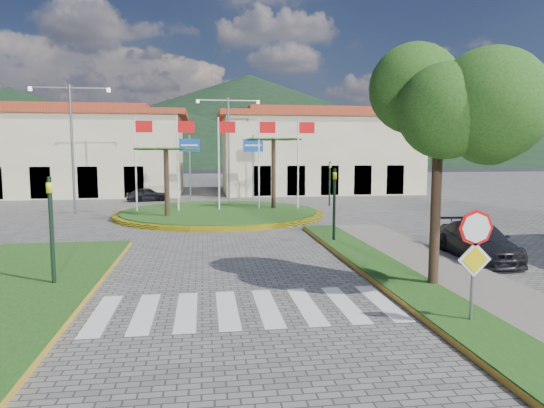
{
  "coord_description": "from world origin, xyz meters",
  "views": [
    {
      "loc": [
        -0.93,
        -7.71,
        3.89
      ],
      "look_at": [
        1.28,
        8.0,
        2.18
      ],
      "focal_mm": 32.0,
      "sensor_mm": 36.0,
      "label": 1
    }
  ],
  "objects": [
    {
      "name": "building_right",
      "position": [
        10.0,
        38.0,
        3.9
      ],
      "size": [
        19.08,
        9.54,
        8.05
      ],
      "color": "#C4BB94",
      "rests_on": "ground"
    },
    {
      "name": "crosswalk",
      "position": [
        0.0,
        4.0,
        0.01
      ],
      "size": [
        8.0,
        3.0,
        0.01
      ],
      "primitive_type": "cube",
      "color": "silver",
      "rests_on": "ground"
    },
    {
      "name": "sidewalk_right",
      "position": [
        6.0,
        2.0,
        0.07
      ],
      "size": [
        4.0,
        28.0,
        0.15
      ],
      "primitive_type": "cube",
      "color": "gray",
      "rests_on": "ground"
    },
    {
      "name": "building_left",
      "position": [
        -14.0,
        38.0,
        3.9
      ],
      "size": [
        23.32,
        9.54,
        8.05
      ],
      "color": "#C4BB94",
      "rests_on": "ground"
    },
    {
      "name": "street_lamp_west",
      "position": [
        -9.0,
        24.0,
        4.5
      ],
      "size": [
        4.8,
        0.16,
        8.0
      ],
      "color": "slate",
      "rests_on": "ground"
    },
    {
      "name": "car_dark_a",
      "position": [
        -5.38,
        31.47,
        0.55
      ],
      "size": [
        3.48,
        2.15,
        1.11
      ],
      "primitive_type": "imported",
      "rotation": [
        0.0,
        0.0,
        1.85
      ],
      "color": "black",
      "rests_on": "ground"
    },
    {
      "name": "hill_near_back",
      "position": [
        -10.0,
        130.0,
        8.0
      ],
      "size": [
        110.0,
        110.0,
        16.0
      ],
      "primitive_type": "cone",
      "color": "black",
      "rests_on": "ground"
    },
    {
      "name": "street_lamp_centre",
      "position": [
        1.0,
        30.0,
        4.5
      ],
      "size": [
        4.8,
        0.16,
        8.0
      ],
      "color": "slate",
      "rests_on": "ground"
    },
    {
      "name": "deciduous_tree",
      "position": [
        5.5,
        5.0,
        5.18
      ],
      "size": [
        3.6,
        3.6,
        6.8
      ],
      "color": "black",
      "rests_on": "ground"
    },
    {
      "name": "hill_far_east",
      "position": [
        70.0,
        135.0,
        9.0
      ],
      "size": [
        120.0,
        120.0,
        18.0
      ],
      "primitive_type": "cone",
      "color": "black",
      "rests_on": "ground"
    },
    {
      "name": "car_dark_b",
      "position": [
        5.29,
        36.11,
        0.52
      ],
      "size": [
        3.37,
        2.11,
        1.05
      ],
      "primitive_type": "imported",
      "rotation": [
        0.0,
        0.0,
        1.91
      ],
      "color": "black",
      "rests_on": "ground"
    },
    {
      "name": "traffic_light_right",
      "position": [
        4.5,
        12.0,
        1.94
      ],
      "size": [
        0.15,
        0.18,
        3.2
      ],
      "color": "black",
      "rests_on": "ground"
    },
    {
      "name": "roundabout_island",
      "position": [
        0.0,
        22.0,
        0.17
      ],
      "size": [
        12.7,
        12.7,
        6.0
      ],
      "color": "yellow",
      "rests_on": "ground"
    },
    {
      "name": "ground",
      "position": [
        0.0,
        0.0,
        0.0
      ],
      "size": [
        160.0,
        160.0,
        0.0
      ],
      "primitive_type": "plane",
      "color": "#5B5856",
      "rests_on": "ground"
    },
    {
      "name": "verge_right",
      "position": [
        4.8,
        2.0,
        0.09
      ],
      "size": [
        1.6,
        28.0,
        0.18
      ],
      "primitive_type": "cube",
      "color": "#1F4914",
      "rests_on": "ground"
    },
    {
      "name": "traffic_light_left",
      "position": [
        -5.2,
        6.5,
        1.94
      ],
      "size": [
        0.15,
        0.18,
        3.2
      ],
      "color": "black",
      "rests_on": "ground"
    },
    {
      "name": "hill_far_mid",
      "position": [
        15.0,
        160.0,
        15.0
      ],
      "size": [
        180.0,
        180.0,
        30.0
      ],
      "primitive_type": "cone",
      "color": "black",
      "rests_on": "ground"
    },
    {
      "name": "white_van",
      "position": [
        -8.73,
        36.84,
        0.55
      ],
      "size": [
        4.32,
        2.87,
        1.1
      ],
      "primitive_type": "imported",
      "rotation": [
        0.0,
        0.0,
        1.29
      ],
      "color": "#BBBBBD",
      "rests_on": "ground"
    },
    {
      "name": "car_side_right",
      "position": [
        8.89,
        8.41,
        0.66
      ],
      "size": [
        2.45,
        4.73,
        1.31
      ],
      "primitive_type": "imported",
      "rotation": [
        0.0,
        0.0,
        -0.14
      ],
      "color": "black",
      "rests_on": "ground"
    },
    {
      "name": "stop_sign",
      "position": [
        4.9,
        1.96,
        1.79
      ],
      "size": [
        0.8,
        0.11,
        2.65
      ],
      "color": "slate",
      "rests_on": "ground"
    },
    {
      "name": "hill_far_west",
      "position": [
        -55.0,
        140.0,
        11.0
      ],
      "size": [
        140.0,
        140.0,
        22.0
      ],
      "primitive_type": "cone",
      "color": "black",
      "rests_on": "ground"
    },
    {
      "name": "direction_sign_west",
      "position": [
        -2.0,
        30.97,
        3.53
      ],
      "size": [
        1.6,
        0.14,
        5.2
      ],
      "color": "slate",
      "rests_on": "ground"
    },
    {
      "name": "traffic_light_far",
      "position": [
        8.0,
        26.0,
        1.94
      ],
      "size": [
        0.18,
        0.15,
        3.2
      ],
      "color": "black",
      "rests_on": "ground"
    },
    {
      "name": "direction_sign_east",
      "position": [
        3.0,
        30.97,
        3.53
      ],
      "size": [
        1.6,
        0.14,
        5.2
      ],
      "color": "slate",
      "rests_on": "ground"
    }
  ]
}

